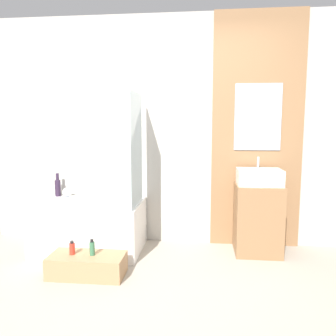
# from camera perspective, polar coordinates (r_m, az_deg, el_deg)

# --- Properties ---
(ground_plane) EXTENTS (12.00, 12.00, 0.00)m
(ground_plane) POSITION_cam_1_polar(r_m,az_deg,el_deg) (2.62, -4.45, -24.00)
(ground_plane) COLOR #A39989
(wall_tiled_back) EXTENTS (4.20, 0.06, 2.60)m
(wall_tiled_back) POSITION_cam_1_polar(r_m,az_deg,el_deg) (3.81, -0.34, 6.39)
(wall_tiled_back) COLOR #B7B2A8
(wall_tiled_back) RESTS_ON ground_plane
(wall_wood_accent) EXTENTS (0.99, 0.04, 2.60)m
(wall_wood_accent) POSITION_cam_1_polar(r_m,az_deg,el_deg) (3.78, 15.24, 6.25)
(wall_wood_accent) COLOR #8E6642
(wall_wood_accent) RESTS_ON ground_plane
(bathtub) EXTENTS (1.13, 0.72, 0.54)m
(bathtub) POSITION_cam_1_polar(r_m,az_deg,el_deg) (3.75, -13.38, -9.82)
(bathtub) COLOR white
(bathtub) RESTS_ON ground_plane
(glass_shower_screen) EXTENTS (0.01, 0.57, 1.17)m
(glass_shower_screen) POSITION_cam_1_polar(r_m,az_deg,el_deg) (3.40, -5.55, 3.21)
(glass_shower_screen) COLOR silver
(glass_shower_screen) RESTS_ON bathtub
(wooden_step_bench) EXTENTS (0.68, 0.32, 0.20)m
(wooden_step_bench) POSITION_cam_1_polar(r_m,az_deg,el_deg) (3.21, -13.89, -16.11)
(wooden_step_bench) COLOR #A87F56
(wooden_step_bench) RESTS_ON ground_plane
(vanity_cabinet) EXTENTS (0.48, 0.44, 0.75)m
(vanity_cabinet) POSITION_cam_1_polar(r_m,az_deg,el_deg) (3.68, 15.35, -8.54)
(vanity_cabinet) COLOR #8E6642
(vanity_cabinet) RESTS_ON ground_plane
(sink) EXTENTS (0.45, 0.34, 0.29)m
(sink) POSITION_cam_1_polar(r_m,az_deg,el_deg) (3.58, 15.59, -1.50)
(sink) COLOR white
(sink) RESTS_ON vanity_cabinet
(vase_tall_dark) EXTENTS (0.07, 0.07, 0.27)m
(vase_tall_dark) POSITION_cam_1_polar(r_m,az_deg,el_deg) (4.08, -18.65, -3.13)
(vase_tall_dark) COLOR #2D1E33
(vase_tall_dark) RESTS_ON bathtub
(vase_round_light) EXTENTS (0.11, 0.11, 0.11)m
(vase_round_light) POSITION_cam_1_polar(r_m,az_deg,el_deg) (4.03, -17.18, -4.05)
(vase_round_light) COLOR white
(vase_round_light) RESTS_ON bathtub
(bottle_soap_primary) EXTENTS (0.05, 0.05, 0.13)m
(bottle_soap_primary) POSITION_cam_1_polar(r_m,az_deg,el_deg) (3.20, -16.36, -13.28)
(bottle_soap_primary) COLOR red
(bottle_soap_primary) RESTS_ON wooden_step_bench
(bottle_soap_secondary) EXTENTS (0.05, 0.05, 0.15)m
(bottle_soap_secondary) POSITION_cam_1_polar(r_m,az_deg,el_deg) (3.13, -13.08, -13.43)
(bottle_soap_secondary) COLOR #38704C
(bottle_soap_secondary) RESTS_ON wooden_step_bench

